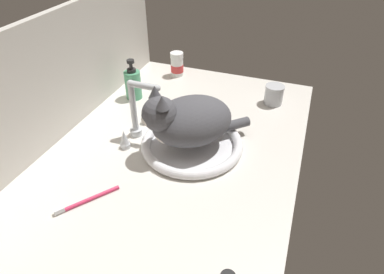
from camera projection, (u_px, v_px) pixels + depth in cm
name	position (u px, v px, depth cm)	size (l,w,h in cm)	color
countertop	(174.00, 157.00, 104.16)	(120.98, 75.55, 3.00)	silver
backsplash_wall	(57.00, 82.00, 103.60)	(120.98, 2.40, 41.34)	beige
sink_basin	(192.00, 144.00, 104.83)	(32.26, 32.26, 2.95)	white
faucet	(137.00, 115.00, 106.14)	(17.92, 11.95, 20.19)	silver
cat	(186.00, 120.00, 98.64)	(30.83, 31.20, 19.51)	#4C4C51
metal_jar	(274.00, 95.00, 125.42)	(7.11, 7.11, 7.48)	#B2B5BA
soap_pump_bottle	(133.00, 84.00, 127.84)	(6.21, 6.21, 15.82)	#4C9E70
pill_bottle	(177.00, 65.00, 144.67)	(5.65, 5.65, 10.42)	white
toothbrush	(86.00, 200.00, 86.44)	(14.59, 11.11, 1.70)	#D83359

